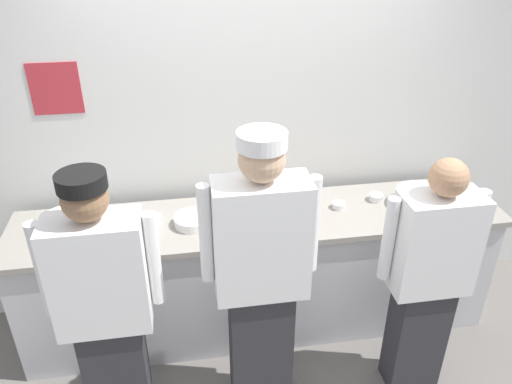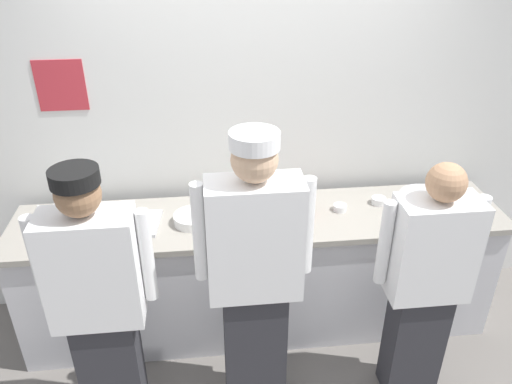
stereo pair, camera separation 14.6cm
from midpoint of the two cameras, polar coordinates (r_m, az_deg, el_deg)
ground_plane at (r=3.60m, az=0.20°, el=-18.20°), size 9.00×9.00×0.00m
wall_back at (r=3.45m, az=-1.96°, el=8.48°), size 5.04×0.11×2.86m
prep_counter at (r=3.54m, az=-0.71°, el=-9.08°), size 3.21×0.65×0.91m
chef_near_left at (r=2.75m, az=-18.20°, el=-12.45°), size 0.60×0.24×1.66m
chef_center at (r=2.72m, az=-0.98°, el=-9.36°), size 0.63×0.24×1.77m
chef_far_right at (r=3.04m, az=17.60°, el=-9.16°), size 0.58×0.24×1.57m
plate_stack_front at (r=3.43m, az=-22.12°, el=-2.92°), size 0.24×0.24×0.07m
plate_stack_rear at (r=3.21m, az=-8.43°, el=-3.21°), size 0.24×0.24×0.06m
mixing_bowl_steel at (r=3.52m, az=17.07°, el=-0.74°), size 0.33×0.33×0.11m
sheet_tray at (r=3.28m, az=-16.30°, el=-3.88°), size 0.50×0.34×0.02m
squeeze_bottle_primary at (r=3.27m, az=3.99°, el=-0.91°), size 0.05×0.05×0.21m
ramekin_red_sauce at (r=3.53m, az=12.31°, el=-0.59°), size 0.10×0.10×0.04m
ramekin_green_sauce at (r=3.39m, az=8.16°, el=-1.50°), size 0.09×0.09×0.04m
chefs_knife at (r=3.27m, az=-1.72°, el=-2.79°), size 0.28×0.03×0.02m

